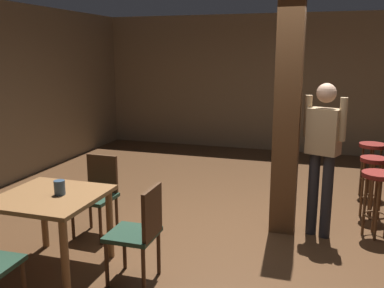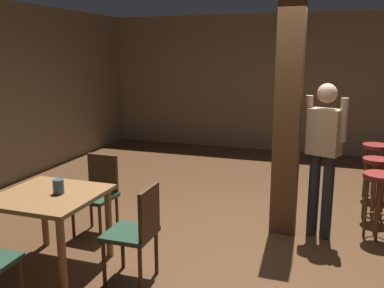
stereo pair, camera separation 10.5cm
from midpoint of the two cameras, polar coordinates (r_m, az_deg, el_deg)
The scene contains 11 objects.
ground_plane at distance 4.99m, azimuth 6.89°, elevation -12.07°, with size 10.80×10.80×0.00m, color #4C301C.
wall_back at distance 9.04m, azimuth 12.55°, elevation 7.84°, with size 8.00×0.10×2.80m, color #756047.
pillar at distance 4.86m, azimuth 12.01°, elevation 4.32°, with size 0.28×0.28×2.80m, color brown.
dining_table at distance 4.25m, azimuth -18.95°, elevation -8.06°, with size 0.92×0.92×0.75m.
chair_north at distance 4.97m, azimuth -13.06°, elevation -6.13°, with size 0.43×0.43×0.89m.
chair_east at distance 3.89m, azimuth -7.69°, elevation -11.22°, with size 0.42×0.42×0.89m.
napkin_cup at distance 4.16m, azimuth -17.94°, elevation -5.55°, with size 0.10×0.10×0.14m, color #33475B.
standing_person at distance 4.86m, azimuth 16.45°, elevation -0.67°, with size 0.47×0.31×1.72m.
bar_stool_near at distance 5.15m, azimuth 22.98°, elevation -5.47°, with size 0.36×0.36×0.75m.
bar_stool_mid at distance 5.74m, azimuth 22.48°, elevation -3.66°, with size 0.32×0.32×0.77m.
bar_stool_far at distance 6.58m, azimuth 22.42°, elevation -1.55°, with size 0.37×0.37×0.77m.
Camera 1 is at (0.76, -4.50, 2.05)m, focal length 40.00 mm.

